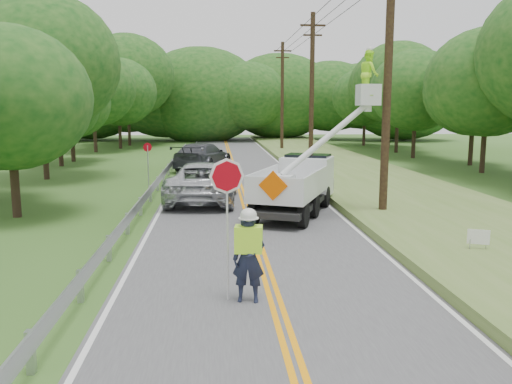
{
  "coord_description": "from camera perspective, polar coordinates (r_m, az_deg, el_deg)",
  "views": [
    {
      "loc": [
        -1.22,
        -9.75,
        4.06
      ],
      "look_at": [
        0.0,
        6.0,
        1.5
      ],
      "focal_mm": 36.58,
      "sensor_mm": 36.0,
      "label": 1
    }
  ],
  "objects": [
    {
      "name": "flagger",
      "position": [
        10.92,
        -0.88,
        -6.55
      ],
      "size": [
        1.17,
        0.54,
        3.02
      ],
      "color": "#191E33",
      "rests_on": "road"
    },
    {
      "name": "stop_sign_permanent",
      "position": [
        27.9,
        -11.75,
        3.7
      ],
      "size": [
        0.44,
        0.24,
        2.26
      ],
      "color": "#A4A6AC",
      "rests_on": "ground"
    },
    {
      "name": "suv_darkgrey",
      "position": [
        34.82,
        -5.86,
        3.94
      ],
      "size": [
        4.26,
        6.49,
        1.75
      ],
      "primitive_type": "imported",
      "rotation": [
        0.0,
        0.0,
        2.81
      ],
      "color": "#3D3F46",
      "rests_on": "road"
    },
    {
      "name": "guardrail",
      "position": [
        25.06,
        -10.8,
        1.0
      ],
      "size": [
        0.18,
        48.0,
        0.77
      ],
      "color": "#A4A6AC",
      "rests_on": "ground"
    },
    {
      "name": "ground",
      "position": [
        10.63,
        2.57,
        -13.25
      ],
      "size": [
        140.0,
        140.0,
        0.0
      ],
      "primitive_type": "plane",
      "color": "#32561A",
      "rests_on": "ground"
    },
    {
      "name": "road",
      "position": [
        24.13,
        -1.47,
        -0.46
      ],
      "size": [
        7.2,
        96.0,
        0.03
      ],
      "color": "#48484B",
      "rests_on": "ground"
    },
    {
      "name": "treeline_horizon",
      "position": [
        66.07,
        -3.97,
        10.43
      ],
      "size": [
        57.04,
        14.71,
        11.96
      ],
      "color": "#114515",
      "rests_on": "ground"
    },
    {
      "name": "suv_silver",
      "position": [
        22.87,
        -5.79,
        1.16
      ],
      "size": [
        3.26,
        6.35,
        1.71
      ],
      "primitive_type": "imported",
      "rotation": [
        0.0,
        0.0,
        3.07
      ],
      "color": "silver",
      "rests_on": "road"
    },
    {
      "name": "tall_grass_verge",
      "position": [
        25.47,
        14.69,
        0.07
      ],
      "size": [
        7.0,
        96.0,
        0.3
      ],
      "primitive_type": "cube",
      "color": "#53722D",
      "rests_on": "ground"
    },
    {
      "name": "yard_sign",
      "position": [
        15.29,
        23.15,
        -4.65
      ],
      "size": [
        0.54,
        0.25,
        0.83
      ],
      "color": "white",
      "rests_on": "ground"
    },
    {
      "name": "treeline_right",
      "position": [
        38.97,
        22.22,
        11.18
      ],
      "size": [
        10.89,
        50.88,
        11.04
      ],
      "color": "#332319",
      "rests_on": "ground"
    },
    {
      "name": "utility_poles",
      "position": [
        27.51,
        8.82,
        11.62
      ],
      "size": [
        1.6,
        43.3,
        10.0
      ],
      "color": "black",
      "rests_on": "ground"
    },
    {
      "name": "bucket_truck",
      "position": [
        20.67,
        5.43,
        1.86
      ],
      "size": [
        4.96,
        6.34,
        6.07
      ],
      "color": "black",
      "rests_on": "road"
    },
    {
      "name": "treeline_left",
      "position": [
        42.09,
        -18.09,
        11.37
      ],
      "size": [
        10.7,
        54.95,
        11.85
      ],
      "color": "#332319",
      "rests_on": "ground"
    }
  ]
}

